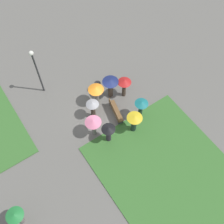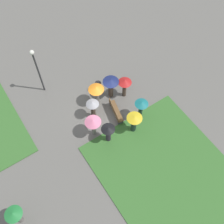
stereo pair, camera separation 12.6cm
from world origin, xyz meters
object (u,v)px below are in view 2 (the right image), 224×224
lamp_post (37,66)px  crowd_person_grey (93,107)px  park_bench (115,111)px  crowd_person_pink (93,123)px  crowd_person_orange (96,91)px  crowd_person_black (108,132)px  crowd_person_navy (111,84)px  crowd_person_red (125,84)px  crowd_person_yellow (134,121)px  crowd_person_teal (141,107)px  lone_walker_far_path (15,215)px  trash_bin (98,87)px

lamp_post → crowd_person_grey: lamp_post is taller
park_bench → crowd_person_grey: 1.76m
park_bench → crowd_person_pink: (-0.45, 2.09, 0.98)m
crowd_person_pink → crowd_person_orange: size_ratio=0.96×
lamp_post → crowd_person_black: (-6.30, -1.78, -1.60)m
crowd_person_orange → crowd_person_navy: bearing=176.6°
park_bench → crowd_person_red: 2.08m
park_bench → lamp_post: lamp_post is taller
crowd_person_pink → crowd_person_navy: (2.08, -2.78, -0.06)m
park_bench → crowd_person_orange: 1.96m
crowd_person_yellow → crowd_person_black: crowd_person_yellow is taller
crowd_person_yellow → crowd_person_red: bearing=-51.7°
park_bench → crowd_person_teal: size_ratio=1.05×
crowd_person_navy → park_bench: bearing=169.4°
lamp_post → crowd_person_navy: bearing=-129.1°
crowd_person_yellow → lone_walker_far_path: 9.20m
trash_bin → park_bench: bearing=177.5°
lamp_post → trash_bin: bearing=-124.9°
crowd_person_black → crowd_person_navy: bearing=79.8°
crowd_person_red → crowd_person_navy: crowd_person_navy is taller
crowd_person_grey → crowd_person_pink: bearing=-63.5°
crowd_person_red → crowd_person_navy: bearing=-37.7°
crowd_person_pink → crowd_person_black: bearing=42.9°
crowd_person_pink → park_bench: bearing=115.0°
park_bench → crowd_person_navy: bearing=-9.9°
crowd_person_black → lone_walker_far_path: size_ratio=0.98×
crowd_person_pink → lamp_post: bearing=-154.4°
crowd_person_red → lone_walker_far_path: size_ratio=1.05×
crowd_person_yellow → lone_walker_far_path: crowd_person_yellow is taller
lamp_post → crowd_person_pink: lamp_post is taller
park_bench → crowd_person_pink: bearing=115.2°
crowd_person_black → lone_walker_far_path: lone_walker_far_path is taller
park_bench → trash_bin: bearing=10.5°
crowd_person_orange → crowd_person_navy: (-0.00, -1.24, -0.03)m
lone_walker_far_path → crowd_person_orange: bearing=-125.8°
trash_bin → lone_walker_far_path: size_ratio=0.56×
lamp_post → crowd_person_grey: (-4.11, -1.94, -1.50)m
crowd_person_pink → lone_walker_far_path: (-2.54, 6.68, -0.21)m
crowd_person_teal → lone_walker_far_path: (-1.86, 10.14, -0.10)m
crowd_person_navy → lone_walker_far_path: 10.53m
crowd_person_orange → crowd_person_grey: 1.21m
crowd_person_teal → crowd_person_orange: (2.76, 1.92, 0.07)m
lone_walker_far_path → crowd_person_black: bearing=-142.9°
crowd_person_yellow → crowd_person_orange: 3.50m
crowd_person_black → crowd_person_yellow: bearing=16.1°
park_bench → lone_walker_far_path: lone_walker_far_path is taller
crowd_person_teal → crowd_person_pink: (0.67, 3.47, 0.11)m
trash_bin → crowd_person_black: 4.29m
crowd_person_orange → crowd_person_yellow: bearing=101.5°
crowd_person_pink → crowd_person_black: crowd_person_pink is taller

